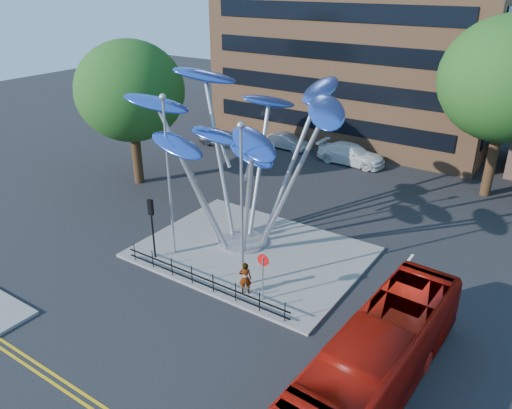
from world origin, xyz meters
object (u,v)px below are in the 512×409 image
Objects in this scene: street_lamp_left at (168,164)px; red_bus at (378,359)px; leaf_sculpture at (242,128)px; traffic_light_island at (151,216)px; tree_left at (130,91)px; street_lamp_right at (242,193)px; parked_car_right at (351,154)px; pedestrian at (245,278)px; no_entry_sign_island at (263,269)px; parked_car_left at (221,138)px; parked_car_mid at (287,141)px; tree_right at (508,80)px.

street_lamp_left reaches higher than red_bus.
leaf_sculpture reaches higher than traffic_light_island.
tree_left reaches higher than traffic_light_island.
tree_left is 1.17× the size of street_lamp_left.
street_lamp_left is at bearing 174.29° from street_lamp_right.
parked_car_right is at bearing 47.77° from tree_left.
pedestrian is (5.50, -1.00, -4.37)m from street_lamp_left.
no_entry_sign_island is 0.43× the size of parked_car_right.
parked_car_right is (11.79, 2.18, 0.14)m from parked_car_left.
parked_car_mid is at bearing 118.10° from no_entry_sign_island.
red_bus is 24.99m from parked_car_right.
pedestrian reaches higher than parked_car_mid.
street_lamp_left is at bearing -127.40° from leaf_sculpture.
traffic_light_island is 13.74m from red_bus.
traffic_light_island is at bearing -125.04° from leaf_sculpture.
parked_car_left is at bearing 131.73° from leaf_sculpture.
tree_right reaches higher than street_lamp_left.
no_entry_sign_island is at bearing 0.13° from traffic_light_island.
pedestrian is at bearing 0.00° from traffic_light_island.
street_lamp_left is at bearing 171.39° from no_entry_sign_island.
parked_car_right reaches higher than parked_car_left.
leaf_sculpture reaches higher than pedestrian.
no_entry_sign_island is at bearing -107.12° from tree_right.
tree_right reaches higher than street_lamp_right.
parked_car_right is (-10.55, 0.61, -7.22)m from tree_right.
pedestrian is at bearing -152.25° from parked_car_mid.
no_entry_sign_island is (6.50, -0.98, -3.54)m from street_lamp_left.
tree_right is 23.57m from parked_car_left.
pedestrian is (15.00, -7.50, -5.81)m from tree_left.
tree_right reaches higher than no_entry_sign_island.
street_lamp_right is 4.17m from pedestrian.
parked_car_mid is (5.06, 13.00, -6.13)m from tree_left.
no_entry_sign_island is at bearing -8.61° from street_lamp_left.
parked_car_left is at bearing 117.50° from traffic_light_island.
street_lamp_right is 3.39× the size of no_entry_sign_island.
tree_right is 22.75m from red_bus.
traffic_light_island is (-2.93, -4.18, -4.26)m from leaf_sculpture.
red_bus is at bearing -9.64° from traffic_light_island.
tree_right is 1.46× the size of street_lamp_right.
leaf_sculpture is at bearing 134.33° from no_entry_sign_island.
pedestrian is at bearing -44.89° from street_lamp_right.
leaf_sculpture reaches higher than red_bus.
traffic_light_island reaches higher than parked_car_right.
street_lamp_right is 3.64m from no_entry_sign_island.
red_bus is at bearing -139.35° from parked_car_left.
tree_right is 18.37m from leaf_sculpture.
red_bus is 2.68× the size of parked_car_mid.
tree_left is 25.10m from red_bus.
street_lamp_left is at bearing -34.38° from tree_left.
leaf_sculpture is at bearing 52.60° from street_lamp_left.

